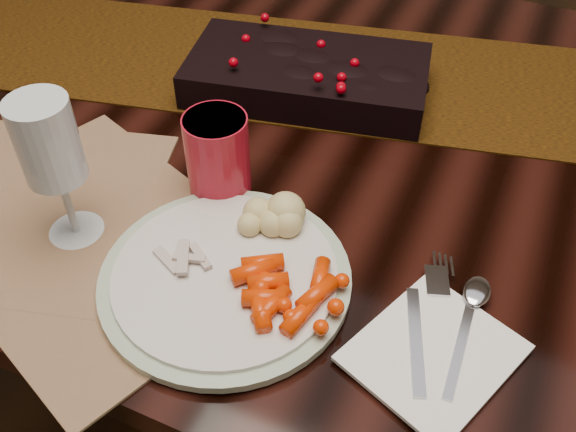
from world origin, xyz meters
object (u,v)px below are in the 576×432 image
at_px(wine_glass, 58,173).
at_px(red_cup, 218,155).
at_px(dining_table, 353,297).
at_px(dinner_plate, 225,277).
at_px(baby_carrots, 273,290).
at_px(placemat_main, 92,240).
at_px(napkin, 434,353).
at_px(turkey_shreds, 183,257).
at_px(centerpiece, 307,70).
at_px(mashed_potatoes, 269,215).

bearing_deg(wine_glass, red_cup, 48.24).
xyz_separation_m(dining_table, dinner_plate, (-0.06, -0.33, 0.39)).
relative_size(dining_table, baby_carrots, 17.20).
height_order(placemat_main, wine_glass, wine_glass).
bearing_deg(dining_table, baby_carrots, -89.63).
bearing_deg(wine_glass, napkin, 0.47).
height_order(napkin, red_cup, red_cup).
bearing_deg(baby_carrots, wine_glass, 178.93).
bearing_deg(turkey_shreds, centerpiece, 92.18).
height_order(placemat_main, dinner_plate, dinner_plate).
xyz_separation_m(dining_table, wine_glass, (-0.26, -0.33, 0.47)).
height_order(dining_table, placemat_main, placemat_main).
height_order(baby_carrots, red_cup, red_cup).
distance_m(baby_carrots, turkey_shreds, 0.11).
xyz_separation_m(placemat_main, wine_glass, (-0.02, 0.00, 0.09)).
relative_size(centerpiece, wine_glass, 1.88).
height_order(dinner_plate, turkey_shreds, turkey_shreds).
bearing_deg(red_cup, turkey_shreds, -78.16).
bearing_deg(wine_glass, dinner_plate, 0.72).
bearing_deg(centerpiece, wine_glass, -109.39).
bearing_deg(turkey_shreds, dinner_plate, 4.38).
xyz_separation_m(baby_carrots, mashed_potatoes, (-0.05, 0.09, 0.01)).
relative_size(dining_table, turkey_shreds, 27.97).
bearing_deg(red_cup, napkin, -23.04).
xyz_separation_m(napkin, wine_glass, (-0.44, -0.00, 0.09)).
height_order(dining_table, dinner_plate, dinner_plate).
bearing_deg(placemat_main, centerpiece, 95.64).
bearing_deg(dining_table, turkey_shreds, -108.21).
bearing_deg(centerpiece, red_cup, -93.23).
bearing_deg(placemat_main, dining_table, 76.43).
distance_m(dining_table, dinner_plate, 0.51).
height_order(mashed_potatoes, napkin, mashed_potatoes).
bearing_deg(placemat_main, dinner_plate, 23.77).
height_order(placemat_main, baby_carrots, baby_carrots).
height_order(baby_carrots, wine_glass, wine_glass).
height_order(centerpiece, turkey_shreds, centerpiece).
xyz_separation_m(dining_table, baby_carrots, (0.00, -0.34, 0.40)).
bearing_deg(mashed_potatoes, dinner_plate, -101.41).
distance_m(centerpiece, wine_glass, 0.41).
height_order(mashed_potatoes, wine_glass, wine_glass).
xyz_separation_m(dining_table, placemat_main, (-0.24, -0.33, 0.38)).
bearing_deg(red_cup, centerpiece, 86.77).
relative_size(dining_table, napkin, 11.50).
height_order(centerpiece, baby_carrots, centerpiece).
bearing_deg(mashed_potatoes, placemat_main, -155.52).
height_order(dining_table, red_cup, red_cup).
xyz_separation_m(dinner_plate, mashed_potatoes, (0.02, 0.08, 0.03)).
height_order(centerpiece, placemat_main, centerpiece).
xyz_separation_m(centerpiece, baby_carrots, (0.13, -0.39, -0.01)).
bearing_deg(turkey_shreds, dining_table, 71.79).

